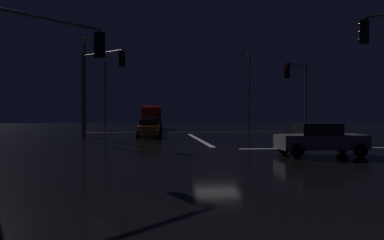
# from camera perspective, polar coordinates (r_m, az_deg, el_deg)

# --- Properties ---
(ground) EXTENTS (120.00, 120.00, 0.10)m
(ground) POSITION_cam_1_polar(r_m,az_deg,el_deg) (22.33, 3.64, -4.43)
(ground) COLOR black
(stop_line_north) EXTENTS (0.35, 14.75, 0.01)m
(stop_line_north) POSITION_cam_1_polar(r_m,az_deg,el_deg) (30.80, 0.93, -2.82)
(stop_line_north) COLOR white
(stop_line_north) RESTS_ON ground
(centre_line_ns) EXTENTS (22.00, 0.15, 0.01)m
(centre_line_ns) POSITION_cam_1_polar(r_m,az_deg,el_deg) (42.32, -1.00, -1.77)
(centre_line_ns) COLOR yellow
(centre_line_ns) RESTS_ON ground
(crosswalk_bar_east) EXTENTS (14.75, 0.40, 0.01)m
(crosswalk_bar_east) POSITION_cam_1_polar(r_m,az_deg,el_deg) (25.28, 23.49, -3.75)
(crosswalk_bar_east) COLOR white
(crosswalk_bar_east) RESTS_ON ground
(sedan_orange) EXTENTS (2.02, 4.33, 1.57)m
(sedan_orange) POSITION_cam_1_polar(r_m,az_deg,el_deg) (33.40, -6.36, -1.16)
(sedan_orange) COLOR #C66014
(sedan_orange) RESTS_ON ground
(sedan_green) EXTENTS (2.02, 4.33, 1.57)m
(sedan_green) POSITION_cam_1_polar(r_m,az_deg,el_deg) (39.04, -6.30, -0.84)
(sedan_green) COLOR #14512D
(sedan_green) RESTS_ON ground
(sedan_red) EXTENTS (2.02, 4.33, 1.57)m
(sedan_red) POSITION_cam_1_polar(r_m,az_deg,el_deg) (44.33, -5.96, -0.62)
(sedan_red) COLOR maroon
(sedan_red) RESTS_ON ground
(box_truck) EXTENTS (2.68, 8.28, 3.08)m
(box_truck) POSITION_cam_1_polar(r_m,az_deg,el_deg) (51.52, -6.00, 0.62)
(box_truck) COLOR red
(box_truck) RESTS_ON ground
(sedan_gray_crossing) EXTENTS (4.33, 2.02, 1.57)m
(sedan_gray_crossing) POSITION_cam_1_polar(r_m,az_deg,el_deg) (20.04, 18.26, -2.66)
(sedan_gray_crossing) COLOR slate
(sedan_gray_crossing) RESTS_ON ground
(traffic_signal_sw) EXTENTS (3.49, 3.49, 5.75)m
(traffic_signal_sw) POSITION_cam_1_polar(r_m,az_deg,el_deg) (14.95, -21.05, 8.38)
(traffic_signal_sw) COLOR #4C4C51
(traffic_signal_sw) RESTS_ON ground
(traffic_signal_nw) EXTENTS (3.57, 3.57, 6.79)m
(traffic_signal_nw) POSITION_cam_1_polar(r_m,az_deg,el_deg) (29.93, -13.63, 6.02)
(traffic_signal_nw) COLOR #4C4C51
(traffic_signal_nw) RESTS_ON ground
(traffic_signal_ne) EXTENTS (2.81, 2.81, 6.17)m
(traffic_signal_ne) POSITION_cam_1_polar(r_m,az_deg,el_deg) (32.10, 15.31, 4.83)
(traffic_signal_ne) COLOR #4C4C51
(traffic_signal_ne) RESTS_ON ground
(streetlamp_left_far) EXTENTS (0.44, 0.44, 9.32)m
(streetlamp_left_far) POSITION_cam_1_polar(r_m,az_deg,el_deg) (52.54, -12.62, 4.59)
(streetlamp_left_far) COLOR #424247
(streetlamp_left_far) RESTS_ON ground
(streetlamp_left_near) EXTENTS (0.44, 0.44, 8.95)m
(streetlamp_left_near) POSITION_cam_1_polar(r_m,az_deg,el_deg) (36.71, -15.46, 5.82)
(streetlamp_left_near) COLOR #424247
(streetlamp_left_near) RESTS_ON ground
(streetlamp_right_far) EXTENTS (0.44, 0.44, 10.21)m
(streetlamp_right_far) POSITION_cam_1_polar(r_m,az_deg,el_deg) (53.94, 8.39, 5.00)
(streetlamp_right_far) COLOR #424247
(streetlamp_right_far) RESTS_ON ground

